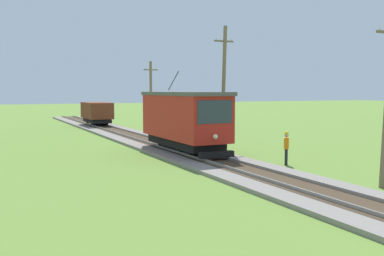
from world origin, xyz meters
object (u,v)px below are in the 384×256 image
Objects in this scene: utility_pole_mid at (224,87)px; utility_pole_far at (151,96)px; freight_car at (97,112)px; track_worker at (286,146)px; red_tram at (184,118)px.

utility_pole_far is at bearing 90.00° from utility_pole_mid.
utility_pole_mid is at bearing -81.63° from freight_car.
utility_pole_mid reaches higher than track_worker.
utility_pole_mid is 4.53× the size of track_worker.
utility_pole_mid reaches higher than freight_car.
utility_pole_mid is at bearing 13.51° from red_tram.
red_tram is 14.97m from utility_pole_far.
red_tram is 1.29× the size of utility_pole_far.
red_tram is at bearing -22.39° from track_worker.
track_worker is at bearing -90.85° from utility_pole_mid.
utility_pole_far reaches higher than track_worker.
utility_pole_far is 20.80m from track_worker.
utility_pole_far reaches higher than red_tram.
freight_car is (-0.00, 22.67, -0.64)m from red_tram.
red_tram is 3.84m from utility_pole_mid.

